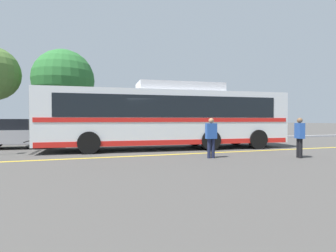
% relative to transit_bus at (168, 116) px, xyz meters
% --- Properties ---
extents(ground_plane, '(220.00, 220.00, 0.00)m').
position_rel_transit_bus_xyz_m(ground_plane, '(-1.07, 0.06, -1.71)').
color(ground_plane, '#423F3D').
extents(lane_strip_0, '(32.57, 0.20, 0.01)m').
position_rel_transit_bus_xyz_m(lane_strip_0, '(-0.02, -2.20, -1.71)').
color(lane_strip_0, gold).
rests_on(lane_strip_0, ground_plane).
extents(curb_strip, '(40.57, 0.36, 0.15)m').
position_rel_transit_bus_xyz_m(curb_strip, '(-0.02, 4.95, -1.64)').
color(curb_strip, '#99999E').
rests_on(curb_strip, ground_plane).
extents(transit_bus, '(13.01, 3.41, 3.42)m').
position_rel_transit_bus_xyz_m(transit_bus, '(0.00, 0.00, 0.00)').
color(transit_bus, silver).
rests_on(transit_bus, ground_plane).
extents(parked_car_1, '(4.05, 2.02, 1.56)m').
position_rel_transit_bus_xyz_m(parked_car_1, '(-7.59, 2.75, -0.94)').
color(parked_car_1, '#9E9EA3').
rests_on(parked_car_1, ground_plane).
extents(pedestrian_0, '(0.33, 0.47, 1.60)m').
position_rel_transit_bus_xyz_m(pedestrian_0, '(3.93, -4.73, -0.81)').
color(pedestrian_0, black).
rests_on(pedestrian_0, ground_plane).
extents(pedestrian_1, '(0.43, 0.25, 1.58)m').
position_rel_transit_bus_xyz_m(pedestrian_1, '(0.55, -3.69, -0.82)').
color(pedestrian_1, '#191E38').
rests_on(pedestrian_1, ground_plane).
extents(tree_1, '(4.27, 4.27, 6.50)m').
position_rel_transit_bus_xyz_m(tree_1, '(-5.50, 7.14, 2.64)').
color(tree_1, '#513823').
rests_on(tree_1, ground_plane).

